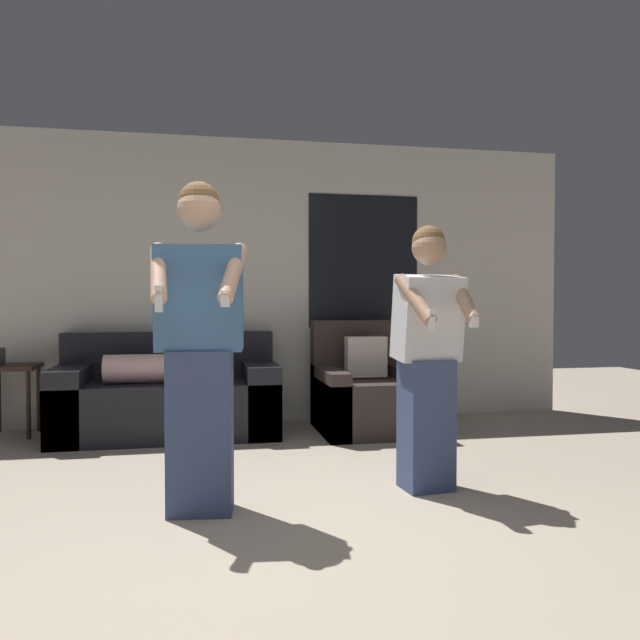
% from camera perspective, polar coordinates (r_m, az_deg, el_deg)
% --- Properties ---
extents(ground_plane, '(14.00, 14.00, 0.00)m').
position_cam_1_polar(ground_plane, '(3.02, -4.42, -20.66)').
color(ground_plane, tan).
extents(wall_back, '(6.71, 0.07, 2.70)m').
position_cam_1_polar(wall_back, '(6.01, -7.83, 3.60)').
color(wall_back, beige).
rests_on(wall_back, ground_plane).
extents(couch, '(1.85, 0.89, 0.88)m').
position_cam_1_polar(couch, '(5.57, -13.68, -6.89)').
color(couch, black).
rests_on(couch, ground_plane).
extents(armchair, '(0.87, 0.93, 0.98)m').
position_cam_1_polar(armchair, '(5.61, 4.25, -6.80)').
color(armchair, '#332823').
rests_on(armchair, ground_plane).
extents(side_table, '(0.41, 0.42, 0.76)m').
position_cam_1_polar(side_table, '(5.97, -26.29, -4.77)').
color(side_table, '#332319').
rests_on(side_table, ground_plane).
extents(person_left, '(0.52, 0.51, 1.79)m').
position_cam_1_polar(person_left, '(3.42, -10.94, -2.26)').
color(person_left, '#384770').
rests_on(person_left, ground_plane).
extents(person_right, '(0.45, 0.51, 1.61)m').
position_cam_1_polar(person_right, '(3.85, 9.82, -3.24)').
color(person_right, '#384770').
rests_on(person_right, ground_plane).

